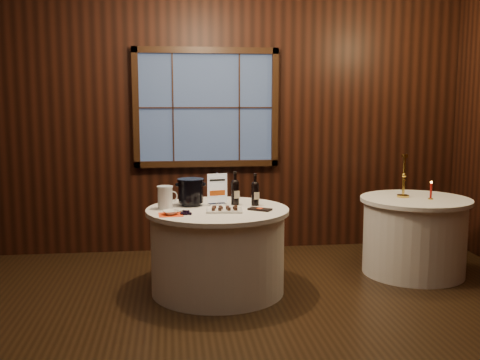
{
  "coord_description": "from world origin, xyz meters",
  "views": [
    {
      "loc": [
        -0.41,
        -3.93,
        1.72
      ],
      "look_at": [
        0.19,
        0.9,
        1.04
      ],
      "focal_mm": 42.0,
      "sensor_mm": 36.0,
      "label": 1
    }
  ],
  "objects": [
    {
      "name": "cracker_bowl",
      "position": [
        -0.42,
        0.76,
        0.79
      ],
      "size": [
        0.17,
        0.17,
        0.03
      ],
      "primitive_type": "imported",
      "rotation": [
        0.0,
        0.0,
        0.33
      ],
      "color": "white",
      "rests_on": "orange_napkin"
    },
    {
      "name": "ice_bucket",
      "position": [
        -0.23,
        1.17,
        0.9
      ],
      "size": [
        0.25,
        0.25,
        0.25
      ],
      "color": "black",
      "rests_on": "main_table"
    },
    {
      "name": "back_wall",
      "position": [
        0.0,
        2.48,
        1.54
      ],
      "size": [
        6.0,
        0.1,
        3.0
      ],
      "color": "black",
      "rests_on": "ground"
    },
    {
      "name": "glass_pitcher",
      "position": [
        -0.46,
        1.04,
        0.87
      ],
      "size": [
        0.19,
        0.14,
        0.21
      ],
      "rotation": [
        0.0,
        0.0,
        0.35
      ],
      "color": "silver",
      "rests_on": "main_table"
    },
    {
      "name": "orange_napkin",
      "position": [
        -0.42,
        0.76,
        0.77
      ],
      "size": [
        0.21,
        0.21,
        0.0
      ],
      "primitive_type": "cube",
      "rotation": [
        0.0,
        0.0,
        0.06
      ],
      "color": "#EC3F13",
      "rests_on": "main_table"
    },
    {
      "name": "red_candle",
      "position": [
        2.11,
        1.21,
        0.84
      ],
      "size": [
        0.05,
        0.05,
        0.18
      ],
      "color": "gold",
      "rests_on": "side_table"
    },
    {
      "name": "grape_bunch",
      "position": [
        -0.29,
        0.77,
        0.79
      ],
      "size": [
        0.16,
        0.1,
        0.04
      ],
      "rotation": [
        0.0,
        0.0,
        -0.42
      ],
      "color": "black",
      "rests_on": "main_table"
    },
    {
      "name": "side_table",
      "position": [
        2.0,
        1.3,
        0.39
      ],
      "size": [
        1.08,
        1.08,
        0.77
      ],
      "color": "silver",
      "rests_on": "ground"
    },
    {
      "name": "brass_candlestick",
      "position": [
        1.9,
        1.36,
        0.93
      ],
      "size": [
        0.12,
        0.12,
        0.43
      ],
      "color": "gold",
      "rests_on": "side_table"
    },
    {
      "name": "main_table",
      "position": [
        0.0,
        1.0,
        0.39
      ],
      "size": [
        1.28,
        1.28,
        0.77
      ],
      "color": "silver",
      "rests_on": "ground"
    },
    {
      "name": "port_bottle_right",
      "position": [
        0.36,
        1.1,
        0.9
      ],
      "size": [
        0.07,
        0.08,
        0.3
      ],
      "rotation": [
        0.0,
        0.0,
        0.28
      ],
      "color": "black",
      "rests_on": "main_table"
    },
    {
      "name": "chocolate_plate",
      "position": [
        0.05,
        0.85,
        0.79
      ],
      "size": [
        0.33,
        0.24,
        0.04
      ],
      "rotation": [
        0.0,
        0.0,
        -0.09
      ],
      "color": "white",
      "rests_on": "main_table"
    },
    {
      "name": "sign_stand",
      "position": [
        0.01,
        1.16,
        0.87
      ],
      "size": [
        0.19,
        0.12,
        0.3
      ],
      "rotation": [
        0.0,
        0.0,
        0.21
      ],
      "color": "silver",
      "rests_on": "main_table"
    },
    {
      "name": "port_bottle_left",
      "position": [
        0.18,
        1.16,
        0.91
      ],
      "size": [
        0.07,
        0.09,
        0.31
      ],
      "rotation": [
        0.0,
        0.0,
        0.34
      ],
      "color": "black",
      "rests_on": "main_table"
    },
    {
      "name": "ground",
      "position": [
        0.0,
        0.0,
        0.0
      ],
      "size": [
        6.0,
        6.0,
        0.0
      ],
      "primitive_type": "plane",
      "color": "black",
      "rests_on": "ground"
    },
    {
      "name": "chocolate_box",
      "position": [
        0.36,
        0.87,
        0.78
      ],
      "size": [
        0.22,
        0.2,
        0.02
      ],
      "primitive_type": "cube",
      "rotation": [
        0.0,
        0.0,
        -0.6
      ],
      "color": "black",
      "rests_on": "main_table"
    }
  ]
}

